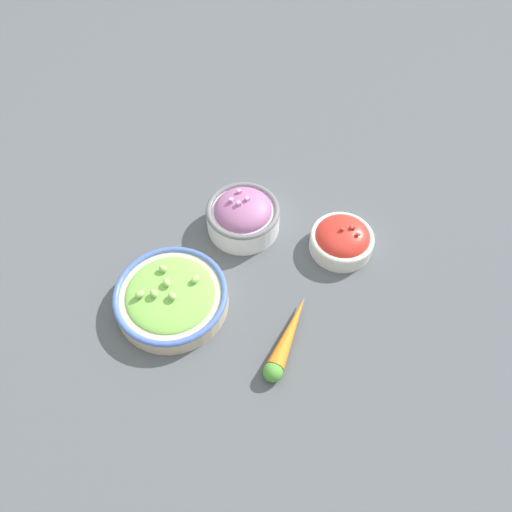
# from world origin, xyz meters

# --- Properties ---
(ground_plane) EXTENTS (3.00, 3.00, 0.00)m
(ground_plane) POSITION_xyz_m (0.00, 0.00, 0.00)
(ground_plane) COLOR #4C5156
(bowl_red_onion) EXTENTS (0.15, 0.15, 0.09)m
(bowl_red_onion) POSITION_xyz_m (-0.05, -0.08, 0.04)
(bowl_red_onion) COLOR white
(bowl_red_onion) RESTS_ON ground_plane
(bowl_cherry_tomatoes) EXTENTS (0.13, 0.13, 0.07)m
(bowl_cherry_tomatoes) POSITION_xyz_m (-0.15, 0.10, 0.03)
(bowl_cherry_tomatoes) COLOR silver
(bowl_cherry_tomatoes) RESTS_ON ground_plane
(bowl_lettuce) EXTENTS (0.21, 0.21, 0.06)m
(bowl_lettuce) POSITION_xyz_m (0.17, -0.06, 0.02)
(bowl_lettuce) COLOR beige
(bowl_lettuce) RESTS_ON ground_plane
(loose_carrot) EXTENTS (0.17, 0.08, 0.03)m
(loose_carrot) POSITION_xyz_m (0.09, 0.15, 0.02)
(loose_carrot) COLOR orange
(loose_carrot) RESTS_ON ground_plane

